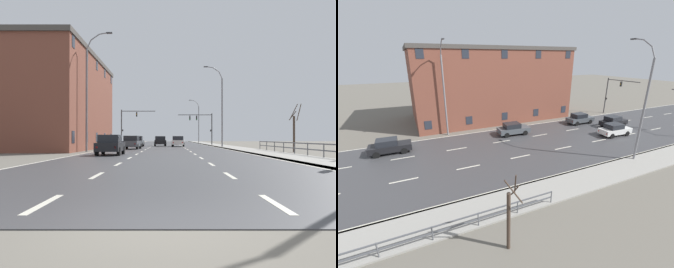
% 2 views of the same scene
% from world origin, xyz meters
% --- Properties ---
extents(ground_plane, '(160.00, 160.00, 0.12)m').
position_xyz_m(ground_plane, '(0.00, 48.00, -0.06)').
color(ground_plane, '#666056').
extents(road_asphalt_strip, '(14.00, 120.00, 0.03)m').
position_xyz_m(road_asphalt_strip, '(0.00, 60.00, 0.01)').
color(road_asphalt_strip, '#3D3D3F').
rests_on(road_asphalt_strip, ground).
extents(sidewalk_right, '(3.00, 120.00, 0.12)m').
position_xyz_m(sidewalk_right, '(8.43, 60.00, 0.06)').
color(sidewalk_right, gray).
rests_on(sidewalk_right, ground).
extents(guardrail, '(0.07, 28.58, 1.00)m').
position_xyz_m(guardrail, '(9.85, 18.42, 0.71)').
color(guardrail, '#515459').
rests_on(guardrail, ground).
extents(street_lamp_midground, '(2.62, 0.24, 11.19)m').
position_xyz_m(street_lamp_midground, '(7.44, 44.17, 5.47)').
color(street_lamp_midground, slate).
rests_on(street_lamp_midground, ground).
extents(street_lamp_distant, '(2.47, 0.24, 10.51)m').
position_xyz_m(street_lamp_distant, '(7.44, 81.89, 5.14)').
color(street_lamp_distant, slate).
rests_on(street_lamp_distant, ground).
extents(street_lamp_left_bank, '(2.54, 0.24, 11.46)m').
position_xyz_m(street_lamp_left_bank, '(-7.45, 29.08, 5.61)').
color(street_lamp_left_bank, slate).
rests_on(street_lamp_left_bank, ground).
extents(traffic_signal_right, '(6.05, 0.36, 5.61)m').
position_xyz_m(traffic_signal_right, '(6.31, 58.25, 3.94)').
color(traffic_signal_right, '#38383A').
rests_on(traffic_signal_right, ground).
extents(traffic_signal_left, '(5.95, 0.36, 6.19)m').
position_xyz_m(traffic_signal_left, '(-6.77, 57.18, 4.13)').
color(traffic_signal_left, '#38383A').
rests_on(traffic_signal_left, ground).
extents(car_mid_centre, '(2.03, 4.20, 1.57)m').
position_xyz_m(car_mid_centre, '(-4.06, 36.79, 0.80)').
color(car_mid_centre, '#474C51').
rests_on(car_mid_centre, ground).
extents(car_distant, '(2.01, 4.19, 1.57)m').
position_xyz_m(car_distant, '(1.68, 48.46, 0.80)').
color(car_distant, silver).
rests_on(car_distant, ground).
extents(car_far_right, '(1.88, 4.12, 1.57)m').
position_xyz_m(car_far_right, '(-4.40, 48.27, 0.80)').
color(car_far_right, '#474C51').
rests_on(car_far_right, ground).
extents(car_far_left, '(1.86, 4.11, 1.57)m').
position_xyz_m(car_far_left, '(-4.26, 22.47, 0.80)').
color(car_far_left, black).
rests_on(car_far_left, ground).
extents(car_near_left, '(2.00, 4.18, 1.57)m').
position_xyz_m(car_near_left, '(-1.08, 51.47, 0.80)').
color(car_near_left, black).
rests_on(car_near_left, ground).
extents(brick_building, '(13.15, 24.26, 11.02)m').
position_xyz_m(brick_building, '(-14.75, 37.53, 5.52)').
color(brick_building, brown).
rests_on(brick_building, ground).
extents(bare_tree_mid, '(0.91, 1.02, 4.53)m').
position_xyz_m(bare_tree_mid, '(11.99, 28.47, 1.96)').
color(bare_tree_mid, '#423328').
rests_on(bare_tree_mid, ground).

